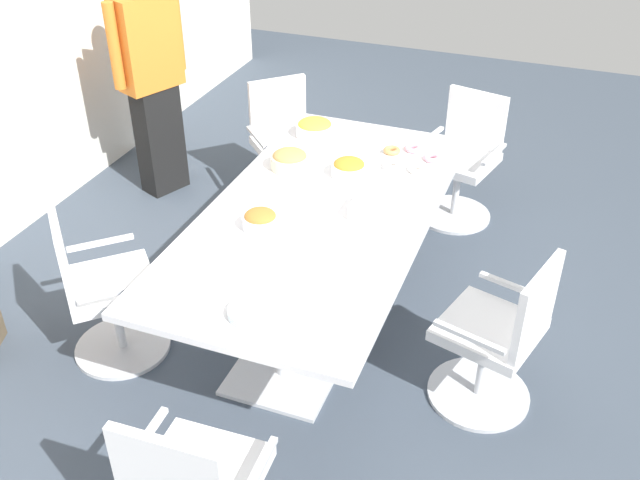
{
  "coord_description": "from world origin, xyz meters",
  "views": [
    {
      "loc": [
        -3.22,
        -1.23,
        2.83
      ],
      "look_at": [
        0.0,
        0.0,
        0.55
      ],
      "focal_mm": 40.68,
      "sensor_mm": 36.0,
      "label": 1
    }
  ],
  "objects_px": {
    "office_chair_4": "(286,150)",
    "snack_bowl_chips_yellow": "(315,128)",
    "office_chair_3": "(462,165)",
    "snack_bowl_cookies": "(290,160)",
    "snack_bowl_chips_orange": "(349,168)",
    "napkin_pile": "(371,208)",
    "conference_table": "(320,229)",
    "person_standing_1": "(151,76)",
    "office_chair_2": "(497,342)",
    "donut_platter": "(409,160)",
    "office_chair_0": "(102,295)",
    "plate_stack": "(254,312)",
    "snack_bowl_pretzels": "(260,220)"
  },
  "relations": [
    {
      "from": "snack_bowl_chips_yellow",
      "to": "napkin_pile",
      "type": "distance_m",
      "value": 1.06
    },
    {
      "from": "office_chair_2",
      "to": "snack_bowl_cookies",
      "type": "distance_m",
      "value": 1.66
    },
    {
      "from": "office_chair_2",
      "to": "napkin_pile",
      "type": "xyz_separation_m",
      "value": [
        0.39,
        0.8,
        0.39
      ]
    },
    {
      "from": "office_chair_3",
      "to": "office_chair_0",
      "type": "bearing_deg",
      "value": 69.22
    },
    {
      "from": "office_chair_4",
      "to": "snack_bowl_chips_yellow",
      "type": "relative_size",
      "value": 3.6
    },
    {
      "from": "napkin_pile",
      "to": "snack_bowl_cookies",
      "type": "bearing_deg",
      "value": 61.09
    },
    {
      "from": "snack_bowl_pretzels",
      "to": "snack_bowl_chips_yellow",
      "type": "distance_m",
      "value": 1.18
    },
    {
      "from": "conference_table",
      "to": "napkin_pile",
      "type": "relative_size",
      "value": 12.14
    },
    {
      "from": "snack_bowl_cookies",
      "to": "napkin_pile",
      "type": "relative_size",
      "value": 1.18
    },
    {
      "from": "conference_table",
      "to": "snack_bowl_pretzels",
      "type": "distance_m",
      "value": 0.41
    },
    {
      "from": "conference_table",
      "to": "snack_bowl_chips_orange",
      "type": "height_order",
      "value": "snack_bowl_chips_orange"
    },
    {
      "from": "office_chair_0",
      "to": "office_chair_3",
      "type": "distance_m",
      "value": 2.69
    },
    {
      "from": "office_chair_3",
      "to": "office_chair_4",
      "type": "distance_m",
      "value": 1.3
    },
    {
      "from": "snack_bowl_cookies",
      "to": "napkin_pile",
      "type": "distance_m",
      "value": 0.71
    },
    {
      "from": "donut_platter",
      "to": "snack_bowl_chips_yellow",
      "type": "bearing_deg",
      "value": 77.42
    },
    {
      "from": "office_chair_0",
      "to": "office_chair_2",
      "type": "distance_m",
      "value": 2.11
    },
    {
      "from": "office_chair_4",
      "to": "conference_table",
      "type": "bearing_deg",
      "value": 76.48
    },
    {
      "from": "conference_table",
      "to": "snack_bowl_cookies",
      "type": "height_order",
      "value": "snack_bowl_cookies"
    },
    {
      "from": "snack_bowl_pretzels",
      "to": "snack_bowl_chips_yellow",
      "type": "relative_size",
      "value": 0.76
    },
    {
      "from": "office_chair_0",
      "to": "snack_bowl_chips_orange",
      "type": "relative_size",
      "value": 4.34
    },
    {
      "from": "office_chair_0",
      "to": "office_chair_2",
      "type": "xyz_separation_m",
      "value": [
        0.38,
        -2.08,
        0.0
      ]
    },
    {
      "from": "office_chair_4",
      "to": "snack_bowl_cookies",
      "type": "bearing_deg",
      "value": 70.63
    },
    {
      "from": "snack_bowl_pretzels",
      "to": "office_chair_4",
      "type": "bearing_deg",
      "value": 18.59
    },
    {
      "from": "donut_platter",
      "to": "napkin_pile",
      "type": "xyz_separation_m",
      "value": [
        -0.68,
        0.03,
        0.03
      ]
    },
    {
      "from": "snack_bowl_chips_orange",
      "to": "donut_platter",
      "type": "distance_m",
      "value": 0.42
    },
    {
      "from": "office_chair_3",
      "to": "snack_bowl_cookies",
      "type": "xyz_separation_m",
      "value": [
        -1.09,
        0.88,
        0.4
      ]
    },
    {
      "from": "snack_bowl_chips_orange",
      "to": "donut_platter",
      "type": "height_order",
      "value": "snack_bowl_chips_orange"
    },
    {
      "from": "snack_bowl_pretzels",
      "to": "office_chair_2",
      "type": "bearing_deg",
      "value": -92.44
    },
    {
      "from": "office_chair_4",
      "to": "person_standing_1",
      "type": "height_order",
      "value": "person_standing_1"
    },
    {
      "from": "conference_table",
      "to": "snack_bowl_chips_orange",
      "type": "bearing_deg",
      "value": -2.51
    },
    {
      "from": "office_chair_0",
      "to": "snack_bowl_chips_yellow",
      "type": "height_order",
      "value": "office_chair_0"
    },
    {
      "from": "office_chair_2",
      "to": "snack_bowl_chips_orange",
      "type": "distance_m",
      "value": 1.38
    },
    {
      "from": "conference_table",
      "to": "office_chair_0",
      "type": "distance_m",
      "value": 1.25
    },
    {
      "from": "office_chair_4",
      "to": "snack_bowl_chips_yellow",
      "type": "distance_m",
      "value": 0.66
    },
    {
      "from": "office_chair_3",
      "to": "office_chair_4",
      "type": "bearing_deg",
      "value": 24.21
    },
    {
      "from": "office_chair_3",
      "to": "snack_bowl_chips_orange",
      "type": "bearing_deg",
      "value": 77.94
    },
    {
      "from": "office_chair_3",
      "to": "napkin_pile",
      "type": "xyz_separation_m",
      "value": [
        -1.44,
        0.25,
        0.39
      ]
    },
    {
      "from": "snack_bowl_chips_orange",
      "to": "plate_stack",
      "type": "height_order",
      "value": "snack_bowl_chips_orange"
    },
    {
      "from": "office_chair_4",
      "to": "donut_platter",
      "type": "xyz_separation_m",
      "value": [
        -0.52,
        -1.06,
        0.36
      ]
    },
    {
      "from": "office_chair_4",
      "to": "napkin_pile",
      "type": "xyz_separation_m",
      "value": [
        -1.2,
        -1.02,
        0.39
      ]
    },
    {
      "from": "snack_bowl_cookies",
      "to": "donut_platter",
      "type": "bearing_deg",
      "value": -62.83
    },
    {
      "from": "office_chair_0",
      "to": "donut_platter",
      "type": "distance_m",
      "value": 1.99
    },
    {
      "from": "person_standing_1",
      "to": "snack_bowl_chips_orange",
      "type": "height_order",
      "value": "person_standing_1"
    },
    {
      "from": "office_chair_3",
      "to": "napkin_pile",
      "type": "height_order",
      "value": "office_chair_3"
    },
    {
      "from": "office_chair_4",
      "to": "snack_bowl_pretzels",
      "type": "height_order",
      "value": "office_chair_4"
    },
    {
      "from": "person_standing_1",
      "to": "snack_bowl_chips_orange",
      "type": "relative_size",
      "value": 8.41
    },
    {
      "from": "office_chair_4",
      "to": "napkin_pile",
      "type": "height_order",
      "value": "office_chair_4"
    },
    {
      "from": "office_chair_4",
      "to": "napkin_pile",
      "type": "distance_m",
      "value": 1.63
    },
    {
      "from": "napkin_pile",
      "to": "office_chair_2",
      "type": "bearing_deg",
      "value": -116.03
    },
    {
      "from": "snack_bowl_pretzels",
      "to": "snack_bowl_cookies",
      "type": "bearing_deg",
      "value": 9.85
    }
  ]
}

